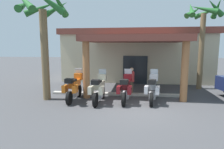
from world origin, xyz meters
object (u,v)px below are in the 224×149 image
object	(u,v)px
motorcycle_cream	(99,89)
pedestrian	(132,79)
motorcycle_silver	(153,89)
palm_tree_roadside	(43,22)
motel_building	(136,54)
palm_tree_near_portico	(203,23)
motorcycle_orange	(74,87)
motorcycle_maroon	(126,88)

from	to	relation	value
motorcycle_cream	pedestrian	bearing A→B (deg)	-40.41
motorcycle_cream	motorcycle_silver	world-z (taller)	same
motorcycle_silver	palm_tree_roadside	xyz separation A→B (m)	(-5.56, -0.06, 3.34)
pedestrian	palm_tree_roadside	xyz separation A→B (m)	(-4.50, -1.42, 3.12)
motel_building	motorcycle_silver	size ratio (longest dim) A/B	5.56
motel_building	motorcycle_cream	xyz separation A→B (m)	(-1.98, -7.52, -1.44)
motel_building	palm_tree_roadside	world-z (taller)	palm_tree_roadside
motorcycle_cream	palm_tree_near_portico	distance (m)	8.02
motorcycle_silver	pedestrian	distance (m)	1.74
motorcycle_orange	motorcycle_silver	distance (m)	4.04
palm_tree_roadside	motel_building	bearing A→B (deg)	56.26
pedestrian	palm_tree_roadside	distance (m)	5.65
motorcycle_silver	palm_tree_near_portico	bearing A→B (deg)	-35.11
motorcycle_maroon	pedestrian	size ratio (longest dim) A/B	1.38
motorcycle_cream	motorcycle_silver	size ratio (longest dim) A/B	1.01
motel_building	motorcycle_maroon	xyz separation A→B (m)	(-0.64, -7.31, -1.44)
motorcycle_silver	palm_tree_roadside	size ratio (longest dim) A/B	0.40
motorcycle_orange	motorcycle_cream	size ratio (longest dim) A/B	1.00
motel_building	pedestrian	distance (m)	5.98
motorcycle_maroon	motorcycle_silver	xyz separation A→B (m)	(1.35, 0.11, 0.00)
motorcycle_orange	motorcycle_cream	world-z (taller)	same
motorcycle_cream	motorcycle_silver	distance (m)	2.71
motorcycle_maroon	palm_tree_near_portico	world-z (taller)	palm_tree_near_portico
motel_building	motorcycle_maroon	bearing A→B (deg)	-92.90
motorcycle_cream	motorcycle_maroon	size ratio (longest dim) A/B	1.00
motorcycle_orange	motorcycle_cream	xyz separation A→B (m)	(1.35, -0.20, 0.00)
motel_building	pedestrian	bearing A→B (deg)	-91.39
motel_building	motorcycle_orange	world-z (taller)	motel_building
motel_building	motorcycle_cream	distance (m)	7.91
motel_building	motorcycle_silver	xyz separation A→B (m)	(0.71, -7.21, -1.44)
motorcycle_silver	motorcycle_cream	bearing A→B (deg)	106.47
motel_building	motorcycle_maroon	world-z (taller)	motel_building
motel_building	palm_tree_near_portico	xyz separation A→B (m)	(4.15, -3.76, 2.11)
motel_building	motorcycle_orange	size ratio (longest dim) A/B	5.53
motorcycle_maroon	motel_building	bearing A→B (deg)	1.02
motel_building	motorcycle_cream	bearing A→B (deg)	-102.70
motorcycle_silver	palm_tree_roadside	bearing A→B (deg)	100.42
motel_building	motorcycle_silver	world-z (taller)	motel_building
motel_building	motorcycle_orange	bearing A→B (deg)	-112.40
motorcycle_maroon	palm_tree_near_portico	xyz separation A→B (m)	(4.78, 3.55, 3.55)
motorcycle_cream	palm_tree_roadside	world-z (taller)	palm_tree_roadside
motorcycle_orange	palm_tree_near_portico	xyz separation A→B (m)	(7.48, 3.56, 3.55)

